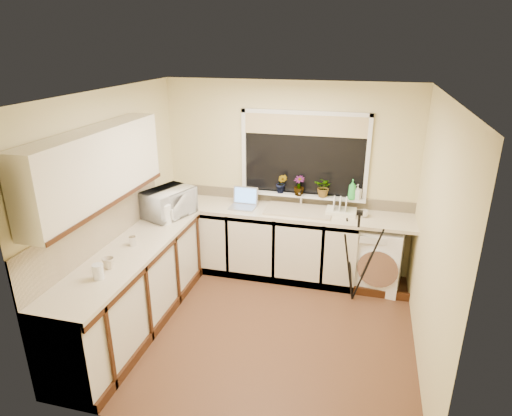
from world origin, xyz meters
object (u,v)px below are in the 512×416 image
(soap_bottle_clear, at_px, (357,192))
(tripod, at_px, (356,257))
(kettle, at_px, (164,214))
(cup_left, at_px, (108,263))
(microwave, at_px, (168,203))
(cup_back, at_px, (364,214))
(plant_c, at_px, (299,186))
(plant_b, at_px, (282,183))
(washing_machine, at_px, (378,257))
(laptop, at_px, (244,202))
(plant_d, at_px, (324,187))
(steel_jar, at_px, (132,241))
(dish_rack, at_px, (341,212))
(glass_jug, at_px, (98,272))
(soap_bottle_green, at_px, (352,189))

(soap_bottle_clear, bearing_deg, tripod, -85.08)
(kettle, height_order, cup_left, kettle)
(microwave, xyz_separation_m, cup_back, (2.29, 0.54, -0.12))
(microwave, bearing_deg, cup_back, -56.13)
(tripod, distance_m, microwave, 2.30)
(plant_c, distance_m, soap_bottle_clear, 0.72)
(plant_b, relative_size, plant_c, 1.03)
(washing_machine, relative_size, kettle, 3.63)
(laptop, distance_m, plant_d, 1.03)
(microwave, bearing_deg, steel_jar, -160.08)
(dish_rack, height_order, plant_c, plant_c)
(glass_jug, xyz_separation_m, plant_b, (1.20, 2.29, 0.21))
(glass_jug, distance_m, soap_bottle_clear, 3.15)
(soap_bottle_green, height_order, soap_bottle_clear, soap_bottle_green)
(tripod, relative_size, soap_bottle_clear, 5.93)
(kettle, relative_size, plant_c, 0.90)
(laptop, relative_size, cup_left, 2.90)
(kettle, relative_size, steel_jar, 2.24)
(washing_machine, height_order, soap_bottle_green, soap_bottle_green)
(plant_c, bearing_deg, laptop, -163.99)
(steel_jar, distance_m, soap_bottle_green, 2.67)
(microwave, bearing_deg, cup_left, -158.63)
(kettle, relative_size, glass_jug, 1.59)
(cup_back, bearing_deg, steel_jar, -148.67)
(steel_jar, bearing_deg, soap_bottle_clear, 35.99)
(tripod, xyz_separation_m, microwave, (-2.24, -0.12, 0.50))
(tripod, bearing_deg, cup_back, 82.06)
(washing_machine, bearing_deg, cup_back, -177.01)
(soap_bottle_green, height_order, cup_left, soap_bottle_green)
(washing_machine, height_order, microwave, microwave)
(plant_b, distance_m, plant_d, 0.54)
(laptop, relative_size, plant_b, 1.29)
(washing_machine, xyz_separation_m, cup_back, (-0.21, 0.02, 0.54))
(dish_rack, relative_size, plant_d, 1.43)
(kettle, height_order, cup_back, kettle)
(kettle, relative_size, dish_rack, 0.61)
(microwave, bearing_deg, laptop, -36.11)
(kettle, xyz_separation_m, glass_jug, (-0.01, -1.33, -0.04))
(glass_jug, bearing_deg, plant_b, 62.29)
(kettle, distance_m, microwave, 0.23)
(dish_rack, relative_size, plant_b, 1.42)
(laptop, xyz_separation_m, cup_back, (1.50, 0.02, -0.02))
(microwave, bearing_deg, soap_bottle_green, -50.73)
(cup_back, bearing_deg, microwave, -166.81)
(tripod, height_order, cup_left, tripod)
(soap_bottle_green, bearing_deg, washing_machine, -27.58)
(washing_machine, bearing_deg, kettle, -154.82)
(laptop, height_order, cup_left, laptop)
(glass_jug, relative_size, soap_bottle_green, 0.55)
(plant_b, height_order, cup_left, plant_b)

